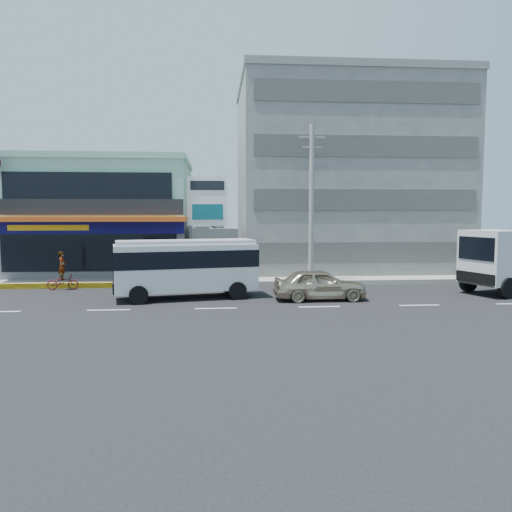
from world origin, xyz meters
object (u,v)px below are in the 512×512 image
Objects in this scene: utility_pole_near at (311,203)px; motorcycle_rider at (63,277)px; shop_building at (106,220)px; minibus at (186,264)px; sedan at (320,284)px; billboard at (207,207)px; concrete_building at (344,181)px; satellite_dish at (215,227)px.

motorcycle_rider is at bearing -176.56° from utility_pole_near.
shop_building reaches higher than minibus.
utility_pole_near is 2.08× the size of sedan.
billboard is at bearing 164.52° from utility_pole_near.
concrete_building is at bearing 3.35° from shop_building.
billboard is 10.25m from sedan.
shop_building is 15.50m from utility_pole_near.
minibus is at bearing 80.78° from sedan.
sedan is at bearing -17.57° from motorcycle_rider.
minibus is 3.40× the size of motorcycle_rider.
minibus is 8.32m from motorcycle_rider.
billboard is 7.04m from minibus.
billboard is at bearing -151.08° from concrete_building.
shop_building reaches higher than sedan.
minibus is 1.61× the size of sedan.
billboard is at bearing -105.52° from satellite_dish.
utility_pole_near reaches higher than shop_building.
utility_pole_near is at bearing -30.96° from satellite_dish.
concrete_building is 1.60× the size of utility_pole_near.
shop_building is at bearing 147.68° from billboard.
shop_building is 18.28m from concrete_building.
sedan is (-0.57, -5.48, -4.33)m from utility_pole_near.
motorcycle_rider is (-1.01, -7.45, -3.25)m from shop_building.
billboard reaches higher than motorcycle_rider.
billboard is at bearing -32.32° from shop_building.
concrete_building is at bearing 21.80° from satellite_dish.
concrete_building is at bearing 62.24° from utility_pole_near.
satellite_dish is at bearing 26.55° from motorcycle_rider.
sedan is 15.15m from motorcycle_rider.
billboard is (7.50, -4.75, 0.93)m from shop_building.
shop_building reaches higher than billboard.
concrete_building reaches higher than minibus.
satellite_dish is 8.37m from minibus.
utility_pole_near is at bearing -25.06° from shop_building.
billboard is (-10.50, -5.80, -2.07)m from concrete_building.
utility_pole_near is 9.37m from minibus.
billboard reaches higher than sedan.
utility_pole_near reaches higher than sedan.
shop_building is 8.19m from motorcycle_rider.
billboard is 3.03× the size of motorcycle_rider.
motorcycle_rider is (-7.45, 3.54, -1.10)m from minibus.
motorcycle_rider is (-19.01, -8.50, -6.25)m from concrete_building.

